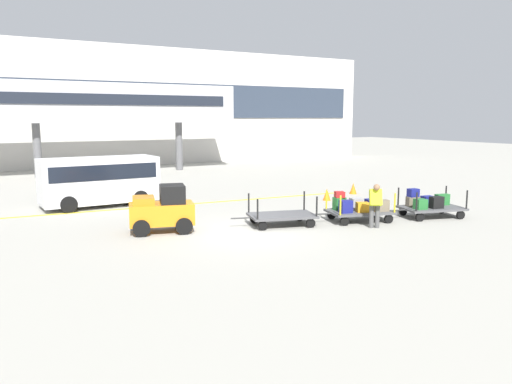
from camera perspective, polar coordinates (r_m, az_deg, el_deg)
The scene contains 12 objects.
ground_plane at distance 16.82m, azimuth -1.51°, elevation -4.58°, with size 120.00×120.00×0.00m, color #9E9B91.
apron_lead_line at distance 22.12m, azimuth -9.82°, elevation -1.52°, with size 18.45×0.20×0.01m, color yellow.
terminal_building at distance 41.21m, azimuth -18.88°, elevation 9.28°, with size 50.96×2.51×9.36m.
jet_bridge at distance 35.11m, azimuth -18.95°, elevation 9.53°, with size 19.39×3.00×6.05m.
baggage_tug at distance 16.96m, azimuth -10.60°, elevation -2.01°, with size 2.31×1.68×1.58m.
baggage_cart_lead at distance 17.78m, azimuth 2.95°, elevation -2.73°, with size 3.09×1.95×1.10m.
baggage_cart_middle at distance 18.85m, azimuth 11.59°, elevation -1.77°, with size 3.09×1.95×1.10m.
baggage_cart_tail at distance 20.32m, azimuth 19.07°, elevation -1.34°, with size 3.09×1.95×1.10m.
baggage_handler at distance 17.70m, azimuth 13.42°, elevation -1.29°, with size 0.56×0.57×1.56m.
shuttle_van at distance 22.54m, azimuth -17.41°, elevation 1.56°, with size 4.88×2.14×2.10m.
safety_cone_near at distance 23.33m, azimuth 8.07°, elevation -0.29°, with size 0.36×0.36×0.55m, color orange.
safety_cone_far at distance 25.53m, azimuth 11.01°, elevation 0.40°, with size 0.36×0.36×0.55m, color orange.
Camera 1 is at (-7.63, -14.50, 3.81)m, focal length 35.14 mm.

